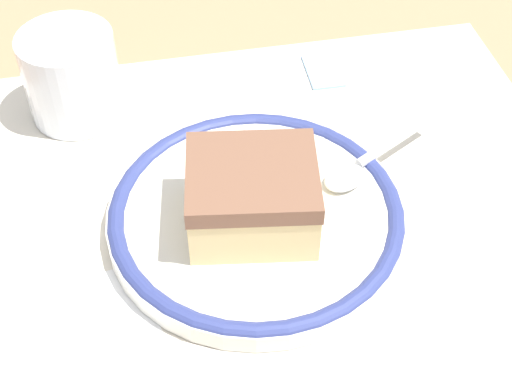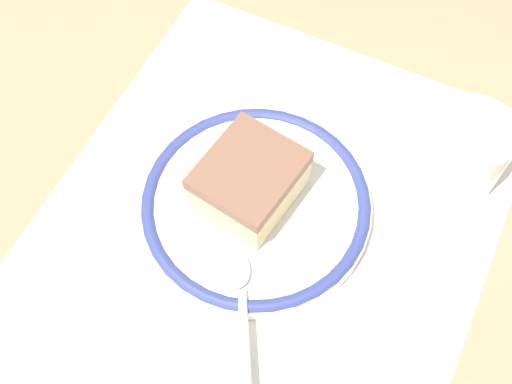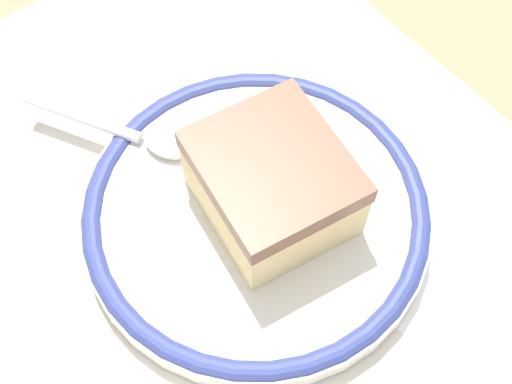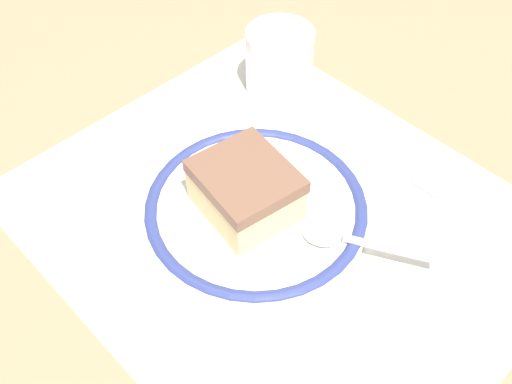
% 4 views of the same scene
% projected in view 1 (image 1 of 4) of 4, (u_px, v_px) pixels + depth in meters
% --- Properties ---
extents(ground_plane, '(2.40, 2.40, 0.00)m').
position_uv_depth(ground_plane, '(275.00, 208.00, 0.57)').
color(ground_plane, '#9E7551').
extents(placemat, '(0.48, 0.41, 0.00)m').
position_uv_depth(placemat, '(275.00, 208.00, 0.57)').
color(placemat, beige).
rests_on(placemat, ground_plane).
extents(plate, '(0.22, 0.22, 0.02)m').
position_uv_depth(plate, '(256.00, 216.00, 0.55)').
color(plate, silver).
rests_on(plate, placemat).
extents(cake_slice, '(0.10, 0.09, 0.05)m').
position_uv_depth(cake_slice, '(252.00, 196.00, 0.52)').
color(cake_slice, beige).
rests_on(cake_slice, plate).
extents(spoon, '(0.11, 0.07, 0.01)m').
position_uv_depth(spoon, '(364.00, 160.00, 0.57)').
color(spoon, silver).
rests_on(spoon, plate).
extents(cup, '(0.08, 0.08, 0.08)m').
position_uv_depth(cup, '(72.00, 80.00, 0.62)').
color(cup, silver).
rests_on(cup, placemat).
extents(napkin, '(0.15, 0.14, 0.00)m').
position_uv_depth(napkin, '(63.00, 357.00, 0.48)').
color(napkin, white).
rests_on(napkin, placemat).
extents(sugar_packet, '(0.03, 0.05, 0.01)m').
position_uv_depth(sugar_packet, '(323.00, 69.00, 0.68)').
color(sugar_packet, '#8CB2E0').
rests_on(sugar_packet, placemat).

